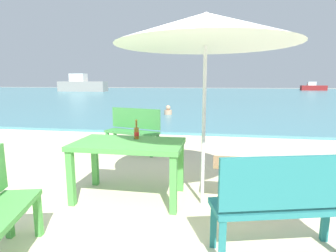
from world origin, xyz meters
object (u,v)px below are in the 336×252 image
swimmer_person (168,111)px  bench_green_right (134,127)px  beer_bottle_amber (137,132)px  patio_umbrella (206,29)px  bench_teal_center (284,200)px  boat_cargo_ship (313,87)px  boat_sailboat (82,85)px  picnic_table_green (129,150)px  side_table_wood (230,175)px

swimmer_person → bench_green_right: bearing=-87.4°
swimmer_person → beer_bottle_amber: bearing=-83.3°
patio_umbrella → bench_green_right: patio_umbrella is taller
bench_teal_center → patio_umbrella: bearing=127.7°
boat_cargo_ship → boat_sailboat: bearing=-163.8°
swimmer_person → picnic_table_green: bearing=-83.8°
beer_bottle_amber → bench_green_right: (-0.68, 2.06, -0.31)m
side_table_wood → swimmer_person: size_ratio=1.32×
bench_teal_center → boat_cargo_ship: boat_cargo_ship is taller
bench_teal_center → swimmer_person: 9.59m
patio_umbrella → picnic_table_green: bearing=178.8°
bench_teal_center → boat_cargo_ship: size_ratio=0.33×
picnic_table_green → swimmer_person: (-0.90, 8.27, -0.41)m
beer_bottle_amber → boat_sailboat: 36.93m
picnic_table_green → side_table_wood: picnic_table_green is taller
patio_umbrella → bench_green_right: 3.19m
side_table_wood → swimmer_person: (-2.20, 8.17, -0.11)m
picnic_table_green → bench_teal_center: 1.94m
beer_bottle_amber → bench_teal_center: size_ratio=0.21×
beer_bottle_amber → patio_umbrella: 1.57m
beer_bottle_amber → boat_cargo_ship: boat_cargo_ship is taller
side_table_wood → bench_green_right: bench_green_right is taller
side_table_wood → boat_cargo_ship: bearing=70.2°
boat_sailboat → bench_green_right: bearing=-60.8°
side_table_wood → swimmer_person: side_table_wood is taller
picnic_table_green → bench_teal_center: bench_teal_center is taller
picnic_table_green → boat_sailboat: boat_sailboat is taller
side_table_wood → boat_sailboat: size_ratio=0.08×
boat_cargo_ship → boat_sailboat: boat_sailboat is taller
beer_bottle_amber → side_table_wood: size_ratio=0.49×
bench_green_right → boat_cargo_ship: size_ratio=0.33×
picnic_table_green → boat_sailboat: size_ratio=0.20×
bench_teal_center → bench_green_right: bearing=125.8°
patio_umbrella → side_table_wood: patio_umbrella is taller
picnic_table_green → boat_sailboat: bearing=118.3°
picnic_table_green → swimmer_person: 8.33m
patio_umbrella → boat_sailboat: bearing=119.6°
picnic_table_green → side_table_wood: 1.34m
picnic_table_green → beer_bottle_amber: (0.05, 0.20, 0.20)m
picnic_table_green → patio_umbrella: size_ratio=0.61×
picnic_table_green → swimmer_person: bearing=96.2°
beer_bottle_amber → boat_sailboat: bearing=118.5°
bench_teal_center → boat_cargo_ship: 45.96m
beer_bottle_amber → patio_umbrella: (0.91, -0.22, 1.26)m
beer_bottle_amber → side_table_wood: beer_bottle_amber is taller
patio_umbrella → bench_green_right: bearing=124.9°
swimmer_person → boat_sailboat: bearing=124.4°
swimmer_person → boat_sailboat: 29.54m
beer_bottle_amber → side_table_wood: bearing=-4.3°
patio_umbrella → bench_teal_center: (0.73, -0.94, -1.58)m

